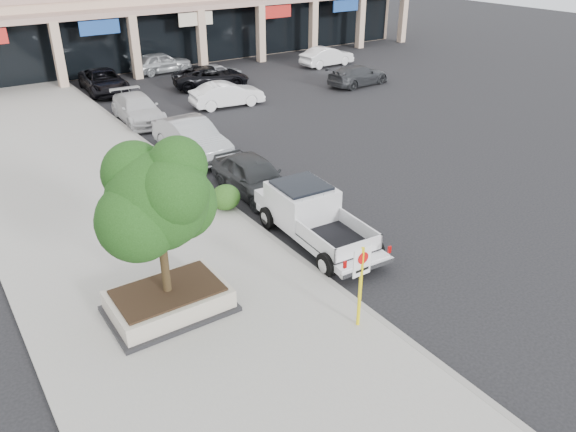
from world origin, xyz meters
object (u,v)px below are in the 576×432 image
(pickup_truck, at_px, (318,219))
(curb_car_c, at_px, (138,109))
(curb_car_b, at_px, (192,138))
(curb_car_d, at_px, (104,81))
(lot_car_c, at_px, (358,75))
(lot_car_a, at_px, (215,73))
(planter_tree, at_px, (160,197))
(no_parking_sign, at_px, (361,276))
(lot_car_b, at_px, (227,94))
(lot_car_d, at_px, (211,77))
(curb_car_a, at_px, (254,176))
(lot_car_f, at_px, (327,56))
(lot_car_e, at_px, (161,62))
(planter, at_px, (169,300))

(pickup_truck, xyz_separation_m, curb_car_c, (-0.14, 15.87, -0.17))
(curb_car_b, xyz_separation_m, curb_car_d, (0.15, 13.17, -0.11))
(lot_car_c, bearing_deg, lot_car_a, 47.05)
(planter_tree, bearing_deg, lot_car_c, 38.47)
(no_parking_sign, bearing_deg, curb_car_b, 82.07)
(pickup_truck, relative_size, lot_car_b, 1.30)
(curb_car_b, distance_m, lot_car_c, 15.69)
(lot_car_d, bearing_deg, curb_car_a, 171.87)
(curb_car_b, bearing_deg, no_parking_sign, -100.37)
(pickup_truck, height_order, lot_car_f, pickup_truck)
(lot_car_f, bearing_deg, lot_car_d, 92.99)
(lot_car_c, bearing_deg, lot_car_f, -23.58)
(curb_car_d, distance_m, lot_car_f, 16.48)
(no_parking_sign, distance_m, lot_car_e, 30.98)
(curb_car_c, bearing_deg, curb_car_b, -84.31)
(lot_car_c, bearing_deg, pickup_truck, 130.41)
(pickup_truck, xyz_separation_m, curb_car_b, (0.09, 9.67, -0.05))
(no_parking_sign, bearing_deg, curb_car_a, 76.56)
(planter_tree, distance_m, pickup_truck, 6.12)
(no_parking_sign, bearing_deg, lot_car_e, 76.55)
(planter_tree, xyz_separation_m, curb_car_b, (5.60, 10.48, -2.60))
(curb_car_b, xyz_separation_m, lot_car_f, (16.54, 11.45, -0.12))
(curb_car_d, relative_size, lot_car_a, 1.30)
(curb_car_c, xyz_separation_m, lot_car_a, (7.32, 5.18, -0.03))
(curb_car_a, bearing_deg, lot_car_d, 68.99)
(curb_car_c, bearing_deg, lot_car_b, 2.50)
(pickup_truck, distance_m, curb_car_a, 4.42)
(curb_car_b, bearing_deg, planter, -120.77)
(lot_car_e, bearing_deg, curb_car_d, 118.15)
(curb_car_a, xyz_separation_m, lot_car_a, (6.96, 16.63, -0.10))
(planter, relative_size, curb_car_c, 0.66)
(planter, height_order, no_parking_sign, no_parking_sign)
(planter, distance_m, lot_car_c, 26.06)
(curb_car_d, bearing_deg, lot_car_e, 35.40)
(curb_car_a, bearing_deg, lot_car_c, 37.25)
(lot_car_c, xyz_separation_m, lot_car_f, (1.89, 5.83, 0.04))
(lot_car_d, bearing_deg, curb_car_d, 79.97)
(lot_car_f, bearing_deg, planter, 132.50)
(curb_car_b, distance_m, lot_car_b, 7.96)
(lot_car_d, bearing_deg, lot_car_e, 23.78)
(lot_car_a, bearing_deg, curb_car_c, 115.21)
(planter, height_order, lot_car_e, lot_car_e)
(no_parking_sign, relative_size, lot_car_e, 0.53)
(lot_car_f, bearing_deg, curb_car_a, 133.26)
(curb_car_a, relative_size, lot_car_e, 1.03)
(planter_tree, bearing_deg, lot_car_f, 44.72)
(lot_car_d, height_order, lot_car_f, lot_car_f)
(lot_car_d, bearing_deg, lot_car_c, -107.14)
(planter, xyz_separation_m, lot_car_f, (22.27, 22.08, 0.22))
(curb_car_c, bearing_deg, planter, -104.54)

